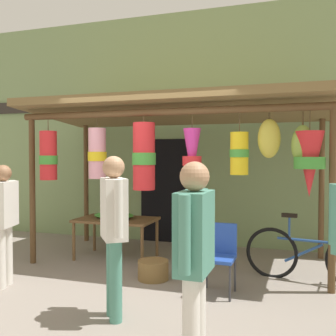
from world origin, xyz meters
The scene contains 11 objects.
ground_plane centered at (0.00, 0.00, 0.00)m, with size 30.00×30.00×0.00m, color gray.
shop_facade centered at (0.00, 2.43, 2.20)m, with size 9.96×0.29×4.41m.
market_stall_canopy centered at (0.32, 0.88, 2.16)m, with size 4.82×2.15×2.54m.
display_table centered at (-0.81, 0.92, 0.59)m, with size 1.27×0.78×0.65m.
flower_heap_on_table centered at (-0.84, 0.91, 0.70)m, with size 0.67×0.47×0.10m.
folding_chair centered at (1.07, -0.14, 0.50)m, with size 0.41×0.41×0.84m.
wicker_basket_by_table centered at (0.13, 0.08, 0.13)m, with size 0.42×0.42×0.26m, color brown.
parked_bicycle centered at (2.16, 0.60, 0.35)m, with size 1.74×0.46×0.92m.
vendor_in_orange centered at (-1.60, -0.76, 0.92)m, with size 0.31×0.58×1.56m.
shopper_by_bananas centered at (0.17, -1.21, 0.99)m, with size 0.41×0.50×1.67m.
passerby_at_right centered at (1.21, -2.01, 0.96)m, with size 0.23×0.59×1.63m.
Camera 1 is at (1.87, -4.75, 1.67)m, focal length 40.86 mm.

